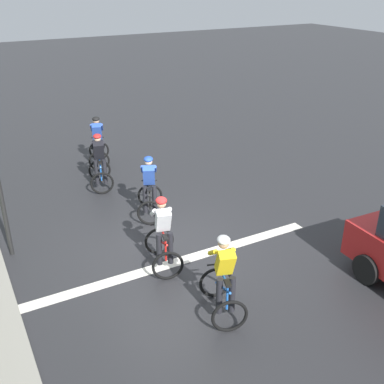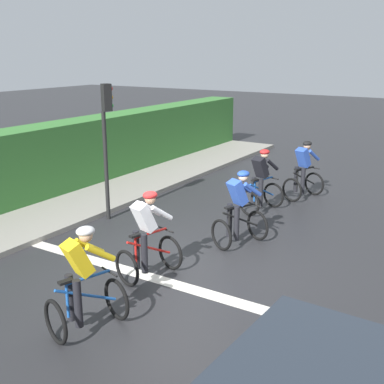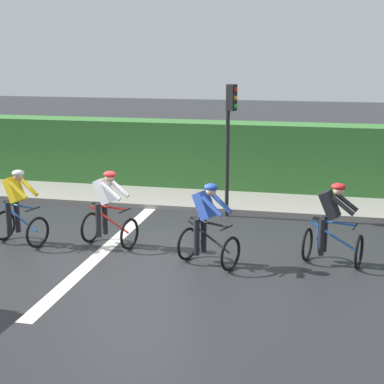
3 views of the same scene
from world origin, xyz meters
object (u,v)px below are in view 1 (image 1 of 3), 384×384
Objects in this scene: cyclist_mid at (149,189)px; cyclist_fourth at (163,236)px; cyclist_lead at (98,143)px; cyclist_trailing at (224,280)px; cyclist_second at (100,163)px.

cyclist_mid and cyclist_fourth have the same top height.
cyclist_lead and cyclist_trailing have the same top height.
cyclist_lead and cyclist_mid have the same top height.
cyclist_lead is at bearing 87.54° from cyclist_trailing.
cyclist_second is 1.00× the size of cyclist_trailing.
cyclist_mid is at bearing -76.85° from cyclist_second.
cyclist_fourth is 1.00× the size of cyclist_trailing.
cyclist_trailing is (0.30, -1.95, 0.00)m from cyclist_fourth.
cyclist_second is 2.45m from cyclist_mid.
cyclist_trailing is at bearing -95.35° from cyclist_mid.
cyclist_lead is at bearing 73.47° from cyclist_second.
cyclist_second and cyclist_fourth have the same top height.
cyclist_second is at bearing 103.15° from cyclist_mid.
cyclist_second is (-0.52, -1.74, 0.00)m from cyclist_lead.
cyclist_second is 1.00× the size of cyclist_mid.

